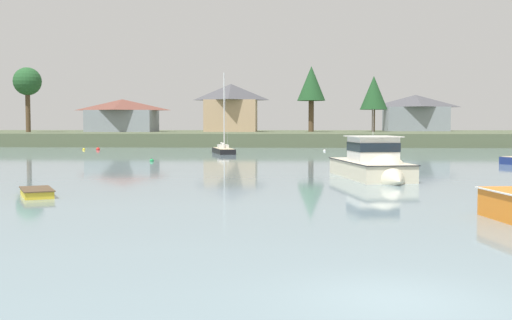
{
  "coord_description": "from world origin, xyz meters",
  "views": [
    {
      "loc": [
        -2.29,
        -12.93,
        3.65
      ],
      "look_at": [
        -4.49,
        35.15,
        0.77
      ],
      "focal_mm": 43.98,
      "sensor_mm": 36.0,
      "label": 1
    }
  ],
  "objects_px": {
    "mooring_buoy_green": "(152,161)",
    "mooring_buoy_red": "(98,149)",
    "dinghy_yellow": "(37,194)",
    "cruiser_cream": "(375,170)",
    "sailboat_black": "(223,152)",
    "mooring_buoy_white": "(324,151)",
    "mooring_buoy_yellow": "(84,149)"
  },
  "relations": [
    {
      "from": "cruiser_cream",
      "to": "mooring_buoy_red",
      "type": "height_order",
      "value": "cruiser_cream"
    },
    {
      "from": "mooring_buoy_green",
      "to": "mooring_buoy_red",
      "type": "bearing_deg",
      "value": 117.21
    },
    {
      "from": "sailboat_black",
      "to": "mooring_buoy_green",
      "type": "bearing_deg",
      "value": -108.32
    },
    {
      "from": "mooring_buoy_green",
      "to": "mooring_buoy_red",
      "type": "height_order",
      "value": "mooring_buoy_red"
    },
    {
      "from": "sailboat_black",
      "to": "mooring_buoy_white",
      "type": "bearing_deg",
      "value": 26.81
    },
    {
      "from": "dinghy_yellow",
      "to": "sailboat_black",
      "type": "bearing_deg",
      "value": 83.48
    },
    {
      "from": "mooring_buoy_green",
      "to": "mooring_buoy_red",
      "type": "xyz_separation_m",
      "value": [
        -12.38,
        24.07,
        0.02
      ]
    },
    {
      "from": "mooring_buoy_white",
      "to": "mooring_buoy_yellow",
      "type": "bearing_deg",
      "value": 175.93
    },
    {
      "from": "mooring_buoy_white",
      "to": "sailboat_black",
      "type": "bearing_deg",
      "value": -153.19
    },
    {
      "from": "dinghy_yellow",
      "to": "cruiser_cream",
      "type": "height_order",
      "value": "cruiser_cream"
    },
    {
      "from": "dinghy_yellow",
      "to": "mooring_buoy_yellow",
      "type": "bearing_deg",
      "value": 105.62
    },
    {
      "from": "dinghy_yellow",
      "to": "mooring_buoy_green",
      "type": "xyz_separation_m",
      "value": [
        -0.23,
        27.97,
        -0.07
      ]
    },
    {
      "from": "cruiser_cream",
      "to": "mooring_buoy_white",
      "type": "bearing_deg",
      "value": 91.1
    },
    {
      "from": "mooring_buoy_red",
      "to": "mooring_buoy_white",
      "type": "bearing_deg",
      "value": -3.86
    },
    {
      "from": "sailboat_black",
      "to": "dinghy_yellow",
      "type": "height_order",
      "value": "sailboat_black"
    },
    {
      "from": "dinghy_yellow",
      "to": "cruiser_cream",
      "type": "xyz_separation_m",
      "value": [
        18.13,
        10.31,
        0.48
      ]
    },
    {
      "from": "mooring_buoy_yellow",
      "to": "dinghy_yellow",
      "type": "bearing_deg",
      "value": -74.38
    },
    {
      "from": "sailboat_black",
      "to": "mooring_buoy_green",
      "type": "xyz_separation_m",
      "value": [
        -5.23,
        -15.8,
        -0.14
      ]
    },
    {
      "from": "mooring_buoy_green",
      "to": "mooring_buoy_white",
      "type": "height_order",
      "value": "mooring_buoy_green"
    },
    {
      "from": "sailboat_black",
      "to": "mooring_buoy_red",
      "type": "xyz_separation_m",
      "value": [
        -17.61,
        8.27,
        -0.12
      ]
    },
    {
      "from": "mooring_buoy_green",
      "to": "sailboat_black",
      "type": "bearing_deg",
      "value": 71.68
    },
    {
      "from": "cruiser_cream",
      "to": "mooring_buoy_green",
      "type": "height_order",
      "value": "cruiser_cream"
    },
    {
      "from": "mooring_buoy_green",
      "to": "mooring_buoy_white",
      "type": "xyz_separation_m",
      "value": [
        17.6,
        22.05,
        -0.01
      ]
    },
    {
      "from": "mooring_buoy_yellow",
      "to": "cruiser_cream",
      "type": "bearing_deg",
      "value": -52.05
    },
    {
      "from": "cruiser_cream",
      "to": "dinghy_yellow",
      "type": "bearing_deg",
      "value": -150.38
    },
    {
      "from": "mooring_buoy_green",
      "to": "mooring_buoy_yellow",
      "type": "bearing_deg",
      "value": 120.6
    },
    {
      "from": "mooring_buoy_yellow",
      "to": "mooring_buoy_red",
      "type": "height_order",
      "value": "mooring_buoy_red"
    },
    {
      "from": "cruiser_cream",
      "to": "mooring_buoy_white",
      "type": "xyz_separation_m",
      "value": [
        -0.76,
        39.71,
        -0.56
      ]
    },
    {
      "from": "cruiser_cream",
      "to": "mooring_buoy_yellow",
      "type": "relative_size",
      "value": 25.94
    },
    {
      "from": "mooring_buoy_green",
      "to": "mooring_buoy_yellow",
      "type": "relative_size",
      "value": 1.06
    },
    {
      "from": "sailboat_black",
      "to": "dinghy_yellow",
      "type": "relative_size",
      "value": 2.96
    },
    {
      "from": "mooring_buoy_white",
      "to": "mooring_buoy_red",
      "type": "relative_size",
      "value": 0.67
    }
  ]
}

